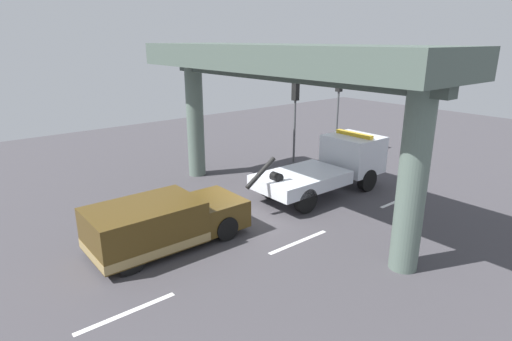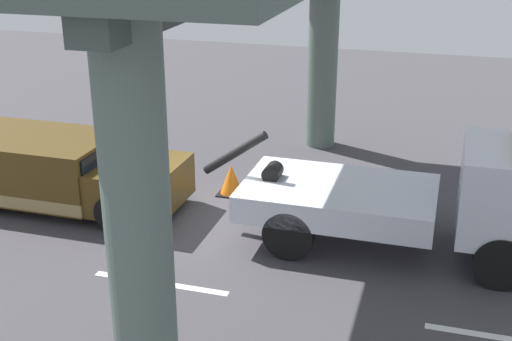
{
  "view_description": "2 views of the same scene",
  "coord_description": "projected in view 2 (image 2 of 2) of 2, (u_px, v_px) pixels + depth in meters",
  "views": [
    {
      "loc": [
        -9.08,
        -11.5,
        6.51
      ],
      "look_at": [
        0.81,
        0.59,
        1.56
      ],
      "focal_mm": 29.21,
      "sensor_mm": 36.0,
      "label": 1
    },
    {
      "loc": [
        4.68,
        -12.37,
        6.37
      ],
      "look_at": [
        1.0,
        0.09,
        1.29
      ],
      "focal_mm": 47.13,
      "sensor_mm": 36.0,
      "label": 2
    }
  ],
  "objects": [
    {
      "name": "towed_van_green",
      "position": [
        60.0,
        172.0,
        15.27
      ],
      "size": [
        5.21,
        2.23,
        1.58
      ],
      "color": "#4C3814",
      "rests_on": "ground"
    },
    {
      "name": "ground_plane",
      "position": [
        211.0,
        224.0,
        14.62
      ],
      "size": [
        60.0,
        40.0,
        0.1
      ],
      "primitive_type": "cube",
      "color": "#423F44"
    },
    {
      "name": "lane_stripe_mid",
      "position": [
        161.0,
        283.0,
        12.22
      ],
      "size": [
        2.6,
        0.16,
        0.01
      ],
      "primitive_type": "cube",
      "color": "silver",
      "rests_on": "ground"
    },
    {
      "name": "tow_truck_white",
      "position": [
        438.0,
        196.0,
        12.92
      ],
      "size": [
        7.26,
        2.44,
        2.46
      ],
      "color": "silver",
      "rests_on": "ground"
    },
    {
      "name": "traffic_cone_orange",
      "position": [
        231.0,
        180.0,
        15.94
      ],
      "size": [
        0.61,
        0.61,
        0.73
      ],
      "color": "orange",
      "rests_on": "ground"
    },
    {
      "name": "lane_stripe_east",
      "position": [
        509.0,
        339.0,
        10.64
      ],
      "size": [
        2.6,
        0.16,
        0.01
      ],
      "primitive_type": "cube",
      "color": "silver",
      "rests_on": "ground"
    }
  ]
}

